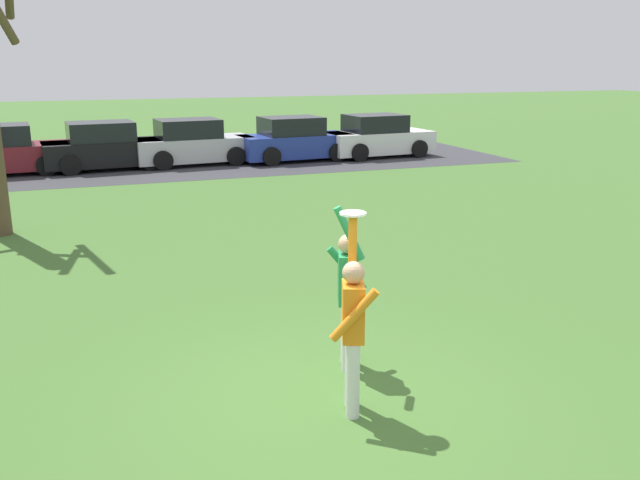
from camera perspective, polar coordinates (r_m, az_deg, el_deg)
The scene contains 10 objects.
ground_plane at distance 7.69m, azimuth 0.87°, elevation -12.95°, with size 120.00×120.00×0.00m, color #426B2D.
person_catcher at distance 6.98m, azimuth 2.79°, elevation -7.09°, with size 0.48×0.59×2.08m.
person_defender at distance 7.99m, azimuth 2.33°, elevation -4.18°, with size 0.56×0.64×2.04m.
frisbee_disc at distance 6.86m, azimuth 2.79°, elevation 2.25°, with size 0.27×0.27×0.02m, color white.
parked_car_maroon at distance 24.18m, azimuth -25.35°, elevation 6.72°, with size 4.24×2.30×1.59m.
parked_car_black at distance 24.09m, azimuth -17.63°, elevation 7.43°, with size 4.24×2.30×1.59m.
parked_car_silver at distance 24.45m, azimuth -10.74°, elevation 7.97°, with size 4.24×2.30×1.59m.
parked_car_blue at distance 24.99m, azimuth -2.19°, elevation 8.36°, with size 4.24×2.30×1.59m.
parked_car_white at distance 26.12m, azimuth 4.84°, elevation 8.61°, with size 4.24×2.30×1.59m.
parking_strip at distance 24.39m, azimuth -10.09°, elevation 6.27°, with size 22.40×6.40×0.01m, color #38383D.
Camera 1 is at (-2.42, -6.35, 3.60)m, focal length 37.98 mm.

